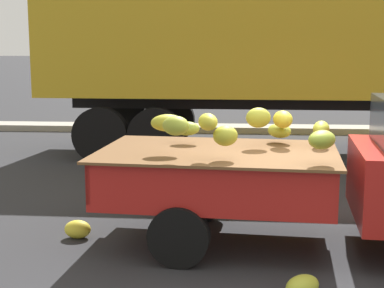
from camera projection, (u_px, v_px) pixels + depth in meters
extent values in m
plane|color=#28282B|center=(314.00, 254.00, 6.44)|extent=(220.00, 220.00, 0.00)
cube|color=gray|center=(270.00, 129.00, 15.38)|extent=(80.00, 0.80, 0.16)
cube|color=#B21E19|center=(218.00, 194.00, 6.72)|extent=(2.69, 1.89, 0.08)
cube|color=#B21E19|center=(225.00, 158.00, 7.48)|extent=(2.55, 0.26, 0.44)
cube|color=#B21E19|center=(208.00, 189.00, 5.89)|extent=(2.55, 0.26, 0.44)
cube|color=#B21E19|center=(330.00, 175.00, 6.48)|extent=(0.19, 1.68, 0.44)
cube|color=#B21E19|center=(112.00, 168.00, 6.88)|extent=(0.19, 1.68, 0.44)
cube|color=#B21914|center=(225.00, 161.00, 7.51)|extent=(2.45, 0.22, 0.07)
cube|color=brown|center=(218.00, 152.00, 6.64)|extent=(2.82, 2.02, 0.03)
ellipsoid|color=gold|center=(258.00, 118.00, 6.80)|extent=(0.33, 0.27, 0.23)
ellipsoid|color=#9EAC32|center=(176.00, 126.00, 5.97)|extent=(0.36, 0.33, 0.20)
ellipsoid|color=#8CA12F|center=(186.00, 128.00, 7.04)|extent=(0.34, 0.24, 0.17)
ellipsoid|color=gold|center=(283.00, 119.00, 6.88)|extent=(0.28, 0.35, 0.21)
ellipsoid|color=olive|center=(322.00, 140.00, 5.81)|extent=(0.39, 0.41, 0.19)
ellipsoid|color=#9FA62B|center=(279.00, 131.00, 7.10)|extent=(0.39, 0.42, 0.17)
ellipsoid|color=gold|center=(167.00, 123.00, 6.39)|extent=(0.39, 0.27, 0.19)
ellipsoid|color=#AAAA2B|center=(225.00, 136.00, 6.07)|extent=(0.36, 0.35, 0.21)
ellipsoid|color=gold|center=(208.00, 122.00, 6.05)|extent=(0.27, 0.34, 0.18)
ellipsoid|color=gold|center=(321.00, 129.00, 6.82)|extent=(0.25, 0.39, 0.19)
cylinder|color=black|center=(202.00, 197.00, 7.61)|extent=(0.65, 0.25, 0.64)
cylinder|color=black|center=(179.00, 237.00, 6.03)|extent=(0.65, 0.25, 0.64)
cube|color=gold|center=(341.00, 28.00, 11.78)|extent=(12.02, 2.62, 2.70)
cube|color=black|center=(338.00, 102.00, 12.03)|extent=(11.04, 0.51, 0.30)
cylinder|color=black|center=(171.00, 120.00, 13.62)|extent=(1.08, 0.31, 1.08)
cylinder|color=black|center=(156.00, 136.00, 11.26)|extent=(1.08, 0.31, 1.08)
cylinder|color=black|center=(125.00, 119.00, 13.71)|extent=(1.08, 0.31, 1.08)
cylinder|color=black|center=(101.00, 135.00, 11.36)|extent=(1.08, 0.31, 1.08)
ellipsoid|color=yellow|center=(78.00, 229.00, 6.94)|extent=(0.32, 0.23, 0.22)
ellipsoid|color=#A7AE2F|center=(302.00, 286.00, 5.34)|extent=(0.44, 0.46, 0.19)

